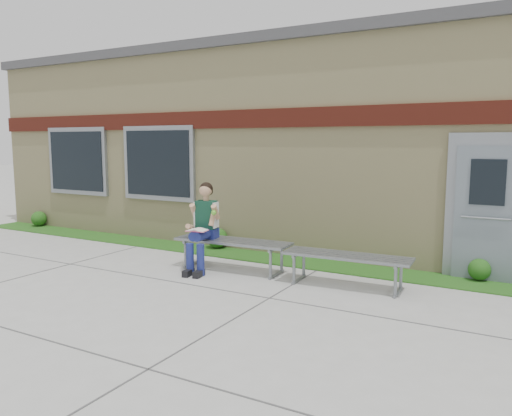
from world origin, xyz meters
The scene contains 9 objects.
ground centered at (0.00, 0.00, 0.00)m, with size 80.00×80.00×0.00m, color #9E9E99.
grass_strip centered at (0.00, 2.60, 0.01)m, with size 16.00×0.80×0.02m, color #185216.
school_building centered at (0.00, 5.99, 2.10)m, with size 16.20×6.22×4.20m.
bench_left centered at (-0.25, 1.55, 0.40)m, with size 2.03×0.66×0.52m.
bench_right centered at (1.75, 1.55, 0.38)m, with size 1.92×0.62×0.49m.
girl centered at (-0.70, 1.33, 0.78)m, with size 0.56×0.90×1.48m.
shrub_west centered at (-6.89, 2.85, 0.21)m, with size 0.38×0.38×0.38m, color #185216.
shrub_mid centered at (-1.42, 2.85, 0.23)m, with size 0.41×0.41×0.41m, color #185216.
shrub_east centered at (3.46, 2.85, 0.19)m, with size 0.34×0.34×0.34m, color #185216.
Camera 1 is at (4.10, -5.44, 2.16)m, focal length 35.00 mm.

